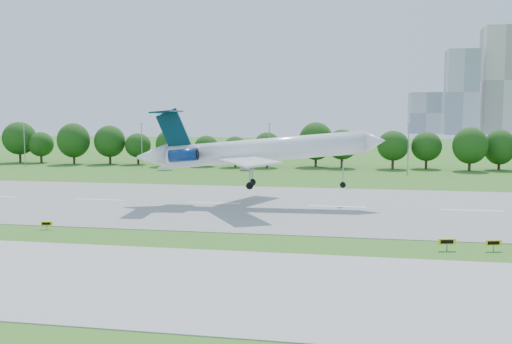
# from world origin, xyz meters

# --- Properties ---
(ground) EXTENTS (600.00, 600.00, 0.00)m
(ground) POSITION_xyz_m (0.00, 0.00, 0.00)
(ground) COLOR #35661B
(ground) RESTS_ON ground
(runway) EXTENTS (400.00, 45.00, 0.08)m
(runway) POSITION_xyz_m (0.00, 25.00, 0.04)
(runway) COLOR gray
(runway) RESTS_ON ground
(taxiway) EXTENTS (400.00, 23.00, 0.08)m
(taxiway) POSITION_xyz_m (0.00, -18.00, 0.04)
(taxiway) COLOR #ADADA8
(taxiway) RESTS_ON ground
(tree_line) EXTENTS (288.40, 8.40, 10.40)m
(tree_line) POSITION_xyz_m (0.00, 92.00, 6.19)
(tree_line) COLOR #382314
(tree_line) RESTS_ON ground
(light_poles) EXTENTS (175.90, 0.25, 12.19)m
(light_poles) POSITION_xyz_m (-2.50, 82.00, 6.34)
(light_poles) COLOR gray
(light_poles) RESTS_ON ground
(skyline) EXTENTS (127.00, 52.00, 80.00)m
(skyline) POSITION_xyz_m (100.16, 390.61, 30.46)
(skyline) COLOR #B2B2B7
(skyline) RESTS_ON ground
(airliner) EXTENTS (39.97, 28.86, 12.69)m
(airliner) POSITION_xyz_m (-13.58, 24.80, 8.82)
(airliner) COLOR white
(airliner) RESTS_ON ground
(taxi_sign_left) EXTENTS (1.41, 0.47, 0.99)m
(taxi_sign_left) POSITION_xyz_m (-35.21, 0.68, 0.73)
(taxi_sign_left) COLOR gray
(taxi_sign_left) RESTS_ON ground
(taxi_sign_centre) EXTENTS (1.70, 0.60, 1.20)m
(taxi_sign_centre) POSITION_xyz_m (17.52, -1.27, 0.88)
(taxi_sign_centre) COLOR gray
(taxi_sign_centre) RESTS_ON ground
(taxi_sign_right) EXTENTS (1.84, 0.58, 1.29)m
(taxi_sign_right) POSITION_xyz_m (12.72, -1.91, 0.95)
(taxi_sign_right) COLOR gray
(taxi_sign_right) RESTS_ON ground
(service_vehicle_a) EXTENTS (3.92, 2.52, 1.22)m
(service_vehicle_a) POSITION_xyz_m (-46.60, 76.58, 0.61)
(service_vehicle_a) COLOR silver
(service_vehicle_a) RESTS_ON ground
(service_vehicle_b) EXTENTS (3.43, 2.39, 1.09)m
(service_vehicle_b) POSITION_xyz_m (-25.77, 79.42, 0.54)
(service_vehicle_b) COLOR silver
(service_vehicle_b) RESTS_ON ground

